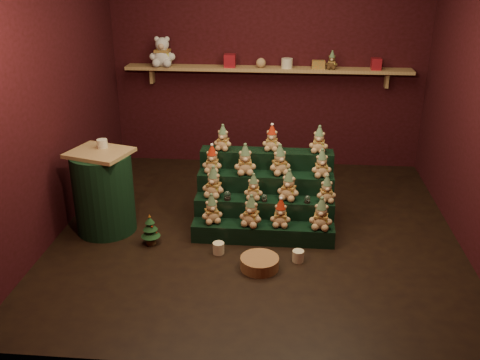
# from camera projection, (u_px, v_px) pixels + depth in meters

# --- Properties ---
(ground) EXTENTS (4.00, 4.00, 0.00)m
(ground) POSITION_uv_depth(u_px,v_px,m) (257.00, 231.00, 5.50)
(ground) COLOR black
(ground) RESTS_ON ground
(back_wall) EXTENTS (4.00, 0.10, 2.80)m
(back_wall) POSITION_uv_depth(u_px,v_px,m) (268.00, 58.00, 6.84)
(back_wall) COLOR black
(back_wall) RESTS_ON ground
(front_wall) EXTENTS (4.00, 0.10, 2.80)m
(front_wall) POSITION_uv_depth(u_px,v_px,m) (238.00, 184.00, 3.08)
(front_wall) COLOR black
(front_wall) RESTS_ON ground
(left_wall) EXTENTS (0.10, 4.00, 2.80)m
(left_wall) POSITION_uv_depth(u_px,v_px,m) (46.00, 93.00, 5.13)
(left_wall) COLOR black
(left_wall) RESTS_ON ground
(back_shelf) EXTENTS (3.60, 0.26, 0.24)m
(back_shelf) POSITION_uv_depth(u_px,v_px,m) (267.00, 69.00, 6.72)
(back_shelf) COLOR tan
(back_shelf) RESTS_ON ground
(riser_tier_front) EXTENTS (1.40, 0.22, 0.18)m
(riser_tier_front) POSITION_uv_depth(u_px,v_px,m) (263.00, 233.00, 5.27)
(riser_tier_front) COLOR black
(riser_tier_front) RESTS_ON ground
(riser_tier_midfront) EXTENTS (1.40, 0.22, 0.36)m
(riser_tier_midfront) POSITION_uv_depth(u_px,v_px,m) (264.00, 215.00, 5.44)
(riser_tier_midfront) COLOR black
(riser_tier_midfront) RESTS_ON ground
(riser_tier_midback) EXTENTS (1.40, 0.22, 0.54)m
(riser_tier_midback) POSITION_uv_depth(u_px,v_px,m) (265.00, 198.00, 5.61)
(riser_tier_midback) COLOR black
(riser_tier_midback) RESTS_ON ground
(riser_tier_back) EXTENTS (1.40, 0.22, 0.72)m
(riser_tier_back) POSITION_uv_depth(u_px,v_px,m) (266.00, 182.00, 5.77)
(riser_tier_back) COLOR black
(riser_tier_back) RESTS_ON ground
(teddy_0) EXTENTS (0.26, 0.25, 0.29)m
(teddy_0) POSITION_uv_depth(u_px,v_px,m) (212.00, 209.00, 5.24)
(teddy_0) COLOR tan
(teddy_0) RESTS_ON riser_tier_front
(teddy_1) EXTENTS (0.27, 0.25, 0.31)m
(teddy_1) POSITION_uv_depth(u_px,v_px,m) (251.00, 211.00, 5.17)
(teddy_1) COLOR tan
(teddy_1) RESTS_ON riser_tier_front
(teddy_2) EXTENTS (0.20, 0.18, 0.28)m
(teddy_2) POSITION_uv_depth(u_px,v_px,m) (281.00, 213.00, 5.17)
(teddy_2) COLOR tan
(teddy_2) RESTS_ON riser_tier_front
(teddy_3) EXTENTS (0.25, 0.23, 0.31)m
(teddy_3) POSITION_uv_depth(u_px,v_px,m) (321.00, 213.00, 5.12)
(teddy_3) COLOR tan
(teddy_3) RESTS_ON riser_tier_front
(teddy_4) EXTENTS (0.26, 0.25, 0.31)m
(teddy_4) POSITION_uv_depth(u_px,v_px,m) (214.00, 182.00, 5.37)
(teddy_4) COLOR tan
(teddy_4) RESTS_ON riser_tier_midfront
(teddy_5) EXTENTS (0.19, 0.17, 0.26)m
(teddy_5) POSITION_uv_depth(u_px,v_px,m) (254.00, 187.00, 5.32)
(teddy_5) COLOR tan
(teddy_5) RESTS_ON riser_tier_midfront
(teddy_6) EXTENTS (0.27, 0.25, 0.31)m
(teddy_6) POSITION_uv_depth(u_px,v_px,m) (289.00, 185.00, 5.30)
(teddy_6) COLOR tan
(teddy_6) RESTS_ON riser_tier_midfront
(teddy_7) EXTENTS (0.21, 0.20, 0.27)m
(teddy_7) POSITION_uv_depth(u_px,v_px,m) (326.00, 189.00, 5.26)
(teddy_7) COLOR tan
(teddy_7) RESTS_ON riser_tier_midfront
(teddy_8) EXTENTS (0.21, 0.19, 0.28)m
(teddy_8) POSITION_uv_depth(u_px,v_px,m) (212.00, 159.00, 5.50)
(teddy_8) COLOR tan
(teddy_8) RESTS_ON riser_tier_midback
(teddy_9) EXTENTS (0.25, 0.23, 0.31)m
(teddy_9) POSITION_uv_depth(u_px,v_px,m) (245.00, 159.00, 5.45)
(teddy_9) COLOR tan
(teddy_9) RESTS_ON riser_tier_midback
(teddy_10) EXTENTS (0.28, 0.27, 0.31)m
(teddy_10) POSITION_uv_depth(u_px,v_px,m) (280.00, 160.00, 5.45)
(teddy_10) COLOR tan
(teddy_10) RESTS_ON riser_tier_midback
(teddy_11) EXTENTS (0.22, 0.20, 0.28)m
(teddy_11) POSITION_uv_depth(u_px,v_px,m) (322.00, 163.00, 5.39)
(teddy_11) COLOR tan
(teddy_11) RESTS_ON riser_tier_midback
(teddy_12) EXTENTS (0.22, 0.20, 0.26)m
(teddy_12) POSITION_uv_depth(u_px,v_px,m) (223.00, 138.00, 5.61)
(teddy_12) COLOR tan
(teddy_12) RESTS_ON riser_tier_back
(teddy_13) EXTENTS (0.21, 0.19, 0.27)m
(teddy_13) POSITION_uv_depth(u_px,v_px,m) (272.00, 138.00, 5.59)
(teddy_13) COLOR tan
(teddy_13) RESTS_ON riser_tier_back
(teddy_14) EXTENTS (0.22, 0.20, 0.28)m
(teddy_14) POSITION_uv_depth(u_px,v_px,m) (319.00, 140.00, 5.53)
(teddy_14) COLOR tan
(teddy_14) RESTS_ON riser_tier_back
(snow_globe_a) EXTENTS (0.07, 0.07, 0.09)m
(snow_globe_a) POSITION_uv_depth(u_px,v_px,m) (227.00, 195.00, 5.33)
(snow_globe_a) COLOR black
(snow_globe_a) RESTS_ON riser_tier_midfront
(snow_globe_b) EXTENTS (0.06, 0.06, 0.08)m
(snow_globe_b) POSITION_uv_depth(u_px,v_px,m) (264.00, 198.00, 5.30)
(snow_globe_b) COLOR black
(snow_globe_b) RESTS_ON riser_tier_midfront
(snow_globe_c) EXTENTS (0.06, 0.06, 0.08)m
(snow_globe_c) POSITION_uv_depth(u_px,v_px,m) (307.00, 199.00, 5.26)
(snow_globe_c) COLOR black
(snow_globe_c) RESTS_ON riser_tier_midfront
(side_table) EXTENTS (0.67, 0.61, 0.86)m
(side_table) POSITION_uv_depth(u_px,v_px,m) (104.00, 192.00, 5.37)
(side_table) COLOR tan
(side_table) RESTS_ON ground
(table_ornament) EXTENTS (0.10, 0.10, 0.08)m
(table_ornament) POSITION_uv_depth(u_px,v_px,m) (102.00, 144.00, 5.27)
(table_ornament) COLOR beige
(table_ornament) RESTS_ON side_table
(mini_christmas_tree) EXTENTS (0.19, 0.19, 0.32)m
(mini_christmas_tree) POSITION_uv_depth(u_px,v_px,m) (150.00, 229.00, 5.20)
(mini_christmas_tree) COLOR #49341A
(mini_christmas_tree) RESTS_ON ground
(mug_left) EXTENTS (0.11, 0.11, 0.11)m
(mug_left) POSITION_uv_depth(u_px,v_px,m) (219.00, 248.00, 5.07)
(mug_left) COLOR beige
(mug_left) RESTS_ON ground
(mug_right) EXTENTS (0.11, 0.11, 0.11)m
(mug_right) POSITION_uv_depth(u_px,v_px,m) (298.00, 256.00, 4.93)
(mug_right) COLOR beige
(mug_right) RESTS_ON ground
(wicker_basket) EXTENTS (0.45, 0.45, 0.11)m
(wicker_basket) POSITION_uv_depth(u_px,v_px,m) (260.00, 263.00, 4.82)
(wicker_basket) COLOR #9C693F
(wicker_basket) RESTS_ON ground
(white_bear) EXTENTS (0.34, 0.31, 0.46)m
(white_bear) POSITION_uv_depth(u_px,v_px,m) (162.00, 48.00, 6.70)
(white_bear) COLOR white
(white_bear) RESTS_ON back_shelf
(brown_bear) EXTENTS (0.17, 0.16, 0.21)m
(brown_bear) POSITION_uv_depth(u_px,v_px,m) (332.00, 60.00, 6.57)
(brown_bear) COLOR #4D3419
(brown_bear) RESTS_ON back_shelf
(gift_tin_red_a) EXTENTS (0.14, 0.14, 0.16)m
(gift_tin_red_a) POSITION_uv_depth(u_px,v_px,m) (230.00, 61.00, 6.70)
(gift_tin_red_a) COLOR maroon
(gift_tin_red_a) RESTS_ON back_shelf
(gift_tin_cream) EXTENTS (0.14, 0.14, 0.12)m
(gift_tin_cream) POSITION_uv_depth(u_px,v_px,m) (287.00, 63.00, 6.64)
(gift_tin_cream) COLOR beige
(gift_tin_cream) RESTS_ON back_shelf
(gift_tin_red_b) EXTENTS (0.12, 0.12, 0.14)m
(gift_tin_red_b) POSITION_uv_depth(u_px,v_px,m) (376.00, 64.00, 6.55)
(gift_tin_red_b) COLOR maroon
(gift_tin_red_b) RESTS_ON back_shelf
(shelf_plush_ball) EXTENTS (0.12, 0.12, 0.12)m
(shelf_plush_ball) POSITION_uv_depth(u_px,v_px,m) (261.00, 63.00, 6.67)
(shelf_plush_ball) COLOR tan
(shelf_plush_ball) RESTS_ON back_shelf
(scarf_gift_box) EXTENTS (0.16, 0.10, 0.10)m
(scarf_gift_box) POSITION_uv_depth(u_px,v_px,m) (318.00, 65.00, 6.62)
(scarf_gift_box) COLOR #CA5E1C
(scarf_gift_box) RESTS_ON back_shelf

